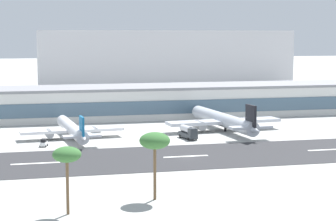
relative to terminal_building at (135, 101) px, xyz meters
name	(u,v)px	position (x,y,z in m)	size (l,w,h in m)	color
ground_plane	(187,158)	(-1.12, -81.28, -6.04)	(1400.00, 1400.00, 0.00)	#A8A8A3
runway_strip	(185,156)	(-1.12, -79.72, -6.00)	(800.00, 32.40, 0.08)	#2D2D30
runway_centreline_dash_3	(36,163)	(-39.47, -79.72, -5.96)	(12.00, 1.20, 0.01)	white
runway_centreline_dash_4	(186,156)	(-1.00, -79.72, -5.96)	(12.00, 1.20, 0.01)	white
runway_centreline_dash_5	(328,150)	(39.72, -79.72, -5.96)	(12.00, 1.20, 0.01)	white
terminal_building	(135,101)	(0.00, 0.00, 0.00)	(206.23, 26.24, 12.08)	silver
distant_hotel_block	(164,60)	(39.04, 120.18, 11.05)	(146.16, 39.69, 34.19)	#BCBCC1
airliner_blue_tail_gate_0	(73,130)	(-27.67, -45.14, -3.20)	(31.94, 42.59, 8.90)	silver
airliner_black_tail_gate_1	(225,121)	(22.61, -41.37, -2.61)	(39.42, 51.57, 10.77)	silver
service_fuel_truck_0	(188,132)	(6.76, -53.09, -4.02)	(4.15, 8.84, 3.95)	#2D3338
service_baggage_tug_1	(44,143)	(-36.73, -56.38, -5.00)	(2.57, 3.51, 2.20)	white
palm_tree_0	(67,156)	(-34.66, -124.86, 4.52)	(5.09, 5.09, 12.19)	brown
palm_tree_2	(155,142)	(-17.60, -118.80, 5.30)	(5.91, 5.91, 13.16)	brown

